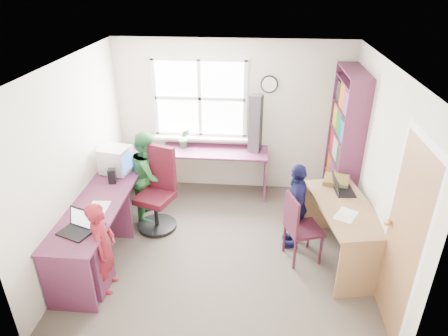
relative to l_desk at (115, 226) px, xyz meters
The scene contains 19 objects.
room 1.57m from the l_desk, 16.12° to the left, with size 3.64×3.44×2.44m.
l_desk is the anchor object (origin of this frame).
right_desk 2.80m from the l_desk, ahead, with size 0.86×1.44×0.78m.
bookshelf 3.35m from the l_desk, 26.43° to the left, with size 0.30×1.02×2.10m.
swivel_chair 0.83m from the l_desk, 63.18° to the left, with size 0.69×0.69×1.17m.
wooden_chair 2.26m from the l_desk, ahead, with size 0.51×0.51×0.92m.
crt_monitor 1.01m from the l_desk, 103.95° to the left, with size 0.43×0.40×0.37m.
laptop_left 0.65m from the l_desk, 109.99° to the right, with size 0.41×0.38×0.23m.
laptop_right 2.85m from the l_desk, 10.97° to the left, with size 0.28×0.33×0.21m.
speaker_a 0.71m from the l_desk, 107.22° to the left, with size 0.12×0.12×0.20m.
speaker_b 1.19m from the l_desk, 97.63° to the left, with size 0.11×0.11×0.19m.
cd_tower 2.53m from the l_desk, 46.24° to the left, with size 0.22×0.20×0.89m.
game_box 2.89m from the l_desk, 15.69° to the left, with size 0.39×0.39×0.06m.
paper_a 0.33m from the l_desk, 157.76° to the right, with size 0.24×0.33×0.00m.
paper_b 2.77m from the l_desk, ahead, with size 0.33×0.36×0.00m.
potted_plant 1.92m from the l_desk, 72.11° to the left, with size 0.17×0.14×0.31m, color #307940.
person_red 0.55m from the l_desk, 82.51° to the right, with size 0.41×0.27×1.12m, color maroon.
person_green 1.03m from the l_desk, 79.13° to the left, with size 0.63×0.49×1.30m, color #2B6C34.
person_navy 2.29m from the l_desk, 11.81° to the left, with size 0.69×0.29×1.18m, color #141541.
Camera 1 is at (0.39, -4.20, 3.32)m, focal length 32.00 mm.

